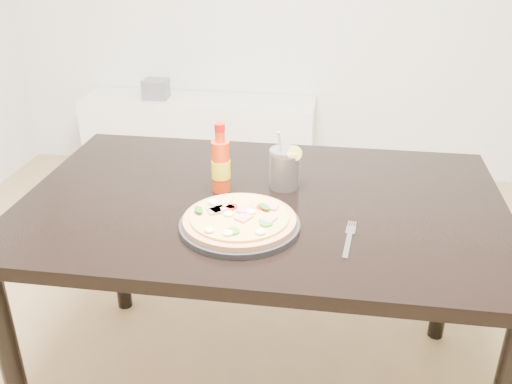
# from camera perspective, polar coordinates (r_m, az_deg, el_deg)

# --- Properties ---
(dining_table) EXTENTS (1.40, 0.90, 0.75)m
(dining_table) POSITION_cam_1_polar(r_m,az_deg,el_deg) (1.71, 0.60, -3.18)
(dining_table) COLOR black
(dining_table) RESTS_ON ground
(plate) EXTENTS (0.32, 0.32, 0.02)m
(plate) POSITION_cam_1_polar(r_m,az_deg,el_deg) (1.51, -1.65, -3.33)
(plate) COLOR black
(plate) RESTS_ON dining_table
(pizza) EXTENTS (0.30, 0.30, 0.03)m
(pizza) POSITION_cam_1_polar(r_m,az_deg,el_deg) (1.50, -1.69, -2.68)
(pizza) COLOR tan
(pizza) RESTS_ON plate
(hot_sauce_bottle) EXTENTS (0.07, 0.07, 0.21)m
(hot_sauce_bottle) POSITION_cam_1_polar(r_m,az_deg,el_deg) (1.68, -3.54, 2.74)
(hot_sauce_bottle) COLOR red
(hot_sauce_bottle) RESTS_ON dining_table
(cola_cup) EXTENTS (0.10, 0.09, 0.18)m
(cola_cup) POSITION_cam_1_polar(r_m,az_deg,el_deg) (1.72, 2.89, 2.29)
(cola_cup) COLOR black
(cola_cup) RESTS_ON dining_table
(fork) EXTENTS (0.04, 0.19, 0.00)m
(fork) POSITION_cam_1_polar(r_m,az_deg,el_deg) (1.48, 9.29, -4.55)
(fork) COLOR silver
(fork) RESTS_ON dining_table
(media_console) EXTENTS (1.40, 0.34, 0.50)m
(media_console) POSITION_cam_1_polar(r_m,az_deg,el_deg) (3.56, -5.65, 5.37)
(media_console) COLOR white
(media_console) RESTS_ON ground
(cd_stack) EXTENTS (0.14, 0.12, 0.11)m
(cd_stack) POSITION_cam_1_polar(r_m,az_deg,el_deg) (3.51, -9.97, 10.11)
(cd_stack) COLOR slate
(cd_stack) RESTS_ON media_console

